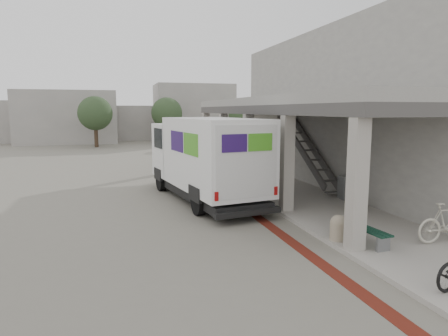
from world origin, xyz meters
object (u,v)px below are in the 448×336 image
object	(u,v)px
bench	(363,231)
utility_cabinet	(345,187)
fedex_truck	(205,157)
bicycle_cream	(448,222)

from	to	relation	value
bench	utility_cabinet	xyz separation A→B (m)	(2.40, 4.59, 0.14)
fedex_truck	bench	size ratio (longest dim) A/B	4.33
fedex_truck	bicycle_cream	size ratio (longest dim) A/B	4.42
utility_cabinet	bicycle_cream	bearing A→B (deg)	-89.16
bicycle_cream	fedex_truck	bearing A→B (deg)	36.85
fedex_truck	utility_cabinet	distance (m)	5.52
bench	utility_cabinet	size ratio (longest dim) A/B	2.03
fedex_truck	utility_cabinet	bearing A→B (deg)	-27.85
utility_cabinet	bicycle_cream	world-z (taller)	bicycle_cream
utility_cabinet	bicycle_cream	size ratio (longest dim) A/B	0.50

